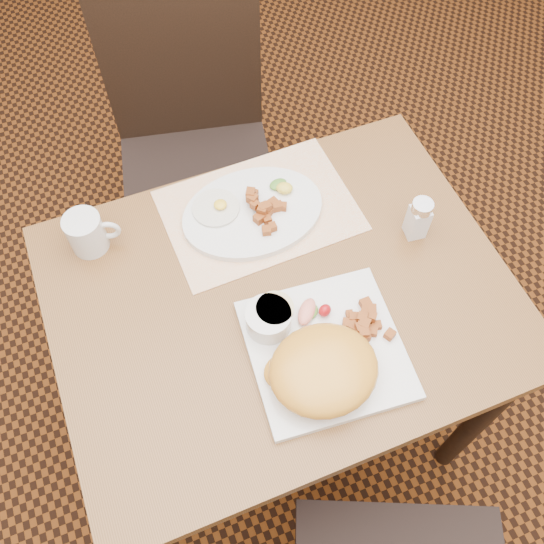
{
  "coord_description": "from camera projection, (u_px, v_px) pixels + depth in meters",
  "views": [
    {
      "loc": [
        -0.23,
        -0.53,
        1.8
      ],
      "look_at": [
        -0.01,
        0.02,
        0.82
      ],
      "focal_mm": 40.0,
      "sensor_mm": 36.0,
      "label": 1
    }
  ],
  "objects": [
    {
      "name": "home_fries_ov",
      "position": [
        264.0,
        209.0,
        1.26
      ],
      "size": [
        0.08,
        0.12,
        0.04
      ],
      "color": "#A34F1A",
      "rests_on": "plate_oval"
    },
    {
      "name": "garnish_ov",
      "position": [
        282.0,
        187.0,
        1.3
      ],
      "size": [
        0.05,
        0.06,
        0.02
      ],
      "color": "#387223",
      "rests_on": "plate_oval"
    },
    {
      "name": "ground",
      "position": [
        278.0,
        413.0,
        1.84
      ],
      "size": [
        8.0,
        8.0,
        0.0
      ],
      "primitive_type": "plane",
      "color": "black",
      "rests_on": "ground"
    },
    {
      "name": "salt_shaker",
      "position": [
        418.0,
        218.0,
        1.23
      ],
      "size": [
        0.05,
        0.05,
        0.1
      ],
      "color": "white",
      "rests_on": "table"
    },
    {
      "name": "hollandaise_mound",
      "position": [
        322.0,
        370.0,
        1.06
      ],
      "size": [
        0.2,
        0.18,
        0.07
      ],
      "color": "gold",
      "rests_on": "plate_square"
    },
    {
      "name": "placemat",
      "position": [
        259.0,
        211.0,
        1.3
      ],
      "size": [
        0.41,
        0.29,
        0.0
      ],
      "primitive_type": "cube",
      "rotation": [
        0.0,
        0.0,
        0.03
      ],
      "color": "white",
      "rests_on": "table"
    },
    {
      "name": "table",
      "position": [
        281.0,
        319.0,
        1.29
      ],
      "size": [
        0.9,
        0.7,
        0.75
      ],
      "color": "brown",
      "rests_on": "ground"
    },
    {
      "name": "fried_egg",
      "position": [
        216.0,
        208.0,
        1.28
      ],
      "size": [
        0.1,
        0.1,
        0.02
      ],
      "color": "white",
      "rests_on": "plate_oval"
    },
    {
      "name": "coffee_mug",
      "position": [
        87.0,
        233.0,
        1.22
      ],
      "size": [
        0.11,
        0.08,
        0.09
      ],
      "color": "silver",
      "rests_on": "table"
    },
    {
      "name": "plate_oval",
      "position": [
        253.0,
        213.0,
        1.28
      ],
      "size": [
        0.31,
        0.23,
        0.02
      ],
      "primitive_type": null,
      "rotation": [
        0.0,
        0.0,
        0.01
      ],
      "color": "silver",
      "rests_on": "placemat"
    },
    {
      "name": "chair_far",
      "position": [
        193.0,
        138.0,
        1.69
      ],
      "size": [
        0.5,
        0.51,
        0.97
      ],
      "rotation": [
        0.0,
        0.0,
        2.93
      ],
      "color": "black",
      "rests_on": "ground"
    },
    {
      "name": "garnish_sq",
      "position": [
        312.0,
        311.0,
        1.15
      ],
      "size": [
        0.08,
        0.06,
        0.03
      ],
      "color": "#387223",
      "rests_on": "plate_square"
    },
    {
      "name": "ramekin",
      "position": [
        269.0,
        318.0,
        1.12
      ],
      "size": [
        0.09,
        0.09,
        0.05
      ],
      "color": "silver",
      "rests_on": "plate_square"
    },
    {
      "name": "plate_square",
      "position": [
        326.0,
        349.0,
        1.13
      ],
      "size": [
        0.3,
        0.3,
        0.02
      ],
      "primitive_type": "cube",
      "rotation": [
        0.0,
        0.0,
        -0.09
      ],
      "color": "silver",
      "rests_on": "table"
    },
    {
      "name": "home_fries_sq",
      "position": [
        364.0,
        325.0,
        1.13
      ],
      "size": [
        0.09,
        0.11,
        0.03
      ],
      "color": "#A34F1A",
      "rests_on": "plate_square"
    }
  ]
}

